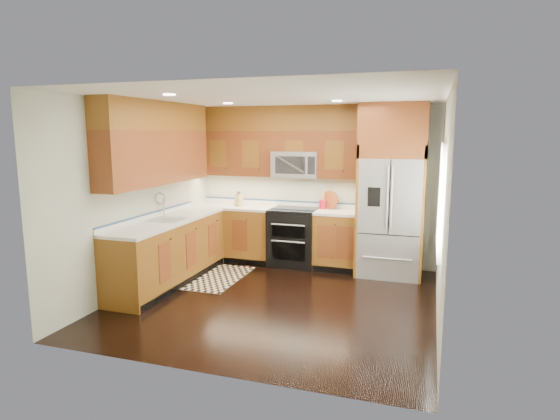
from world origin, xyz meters
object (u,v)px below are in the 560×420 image
(utensil_crock, at_px, (323,202))
(knife_block, at_px, (239,200))
(refrigerator, at_px, (392,191))
(range, at_px, (294,237))
(rug, at_px, (214,277))

(utensil_crock, bearing_deg, knife_block, -174.69)
(refrigerator, relative_size, utensil_crock, 8.27)
(range, bearing_deg, rug, -132.44)
(knife_block, xyz_separation_m, utensil_crock, (1.43, 0.13, 0.01))
(rug, relative_size, utensil_crock, 4.29)
(range, relative_size, refrigerator, 0.36)
(range, relative_size, knife_block, 3.80)
(refrigerator, bearing_deg, range, 178.60)
(range, height_order, rug, range)
(refrigerator, distance_m, rug, 2.99)
(range, height_order, utensil_crock, utensil_crock)
(refrigerator, xyz_separation_m, utensil_crock, (-1.11, 0.20, -0.26))
(utensil_crock, bearing_deg, range, -159.74)
(refrigerator, bearing_deg, rug, -158.18)
(refrigerator, height_order, utensil_crock, refrigerator)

